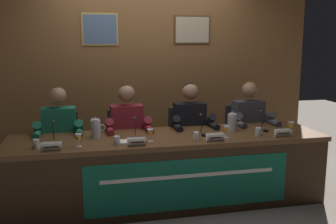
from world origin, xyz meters
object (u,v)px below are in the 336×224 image
juice_glass_center_right (226,130)px  document_stack_center_left (131,141)px  nameplate_center_right (215,137)px  conference_table (171,160)px  water_pitcher_left_side (96,128)px  chair_far_left (61,153)px  panelist_center_right (191,127)px  water_cup_center_left (117,141)px  nameplate_far_right (283,133)px  panelist_center_left (128,131)px  juice_glass_center_left (150,133)px  water_pitcher_right_side (232,122)px  microphone_far_right (264,124)px  microphone_center_right (203,128)px  juice_glass_far_left (79,138)px  nameplate_far_left (51,146)px  water_cup_center_right (196,137)px  water_cup_far_left (36,144)px  microphone_far_left (53,137)px  chair_center_left (126,149)px  panelist_far_left (59,134)px  water_cup_far_right (258,132)px  chair_center_right (187,146)px  panelist_far_right (251,124)px  nameplate_center_left (137,142)px  microphone_center_left (136,132)px  juice_glass_far_right (291,125)px  chair_far_right (243,142)px

juice_glass_center_right → document_stack_center_left: (-0.97, 0.05, -0.08)m
nameplate_center_right → conference_table: bearing=152.2°
water_pitcher_left_side → chair_far_left: bearing=126.3°
chair_far_left → panelist_center_right: 1.52m
nameplate_center_right → water_pitcher_left_side: (-1.14, 0.41, 0.05)m
water_cup_center_left → nameplate_far_right: bearing=-1.9°
water_cup_center_left → juice_glass_center_right: juice_glass_center_right is taller
panelist_center_left → juice_glass_center_left: size_ratio=9.82×
water_pitcher_right_side → juice_glass_center_right: bearing=-122.0°
microphone_far_right → microphone_center_right: bearing=-176.7°
juice_glass_far_left → microphone_center_right: size_ratio=0.57×
water_cup_center_left → nameplate_far_left: bearing=-173.4°
nameplate_far_left → water_cup_center_right: water_cup_center_right is taller
water_cup_far_left → microphone_far_left: size_ratio=0.39×
chair_center_left → microphone_center_right: (0.73, -0.66, 0.37)m
juice_glass_far_left → water_cup_center_left: 0.35m
chair_far_left → panelist_far_left: 0.34m
water_cup_far_left → microphone_far_right: (2.36, 0.18, 0.04)m
panelist_far_left → water_cup_far_right: (2.02, -0.61, 0.06)m
panelist_center_left → chair_center_right: (0.74, 0.20, -0.28)m
chair_center_left → panelist_far_right: bearing=-7.6°
water_pitcher_left_side → panelist_far_left: bearing=140.1°
nameplate_far_left → juice_glass_center_right: size_ratio=1.47×
panelist_center_left → water_cup_far_right: bearing=-25.6°
water_cup_far_left → chair_far_left: bearing=77.9°
microphone_far_left → nameplate_center_right: size_ratio=1.19×
panelist_far_left → nameplate_center_left: (0.74, -0.73, 0.06)m
microphone_center_left → panelist_far_right: (1.46, 0.49, -0.09)m
juice_glass_center_right → water_cup_far_right: 0.36m
juice_glass_far_right → water_cup_far_right: size_ratio=1.46×
conference_table → water_cup_far_right: size_ratio=38.38×
panelist_far_left → chair_far_right: (2.22, 0.20, -0.28)m
microphone_center_left → juice_glass_far_right: (1.64, -0.11, 0.01)m
nameplate_far_left → water_cup_far_left: 0.18m
water_pitcher_left_side → nameplate_center_left: bearing=-48.9°
microphone_far_left → chair_center_left: size_ratio=0.24×
conference_table → juice_glass_far_right: juice_glass_far_right is taller
juice_glass_center_right → conference_table: bearing=169.3°
panelist_far_left → panelist_center_right: bearing=0.0°
microphone_far_left → chair_center_left: microphone_far_left is taller
microphone_center_left → water_pitcher_left_side: (-0.39, 0.17, 0.02)m
water_cup_center_right → water_pitcher_right_side: size_ratio=0.40×
microphone_center_right → chair_far_right: size_ratio=0.24×
water_pitcher_right_side → document_stack_center_left: (-1.14, -0.23, -0.09)m
chair_center_left → water_pitcher_left_side: bearing=-125.1°
water_cup_center_right → nameplate_far_right: size_ratio=0.48×
microphone_center_right → nameplate_far_right: size_ratio=1.22×
chair_far_left → juice_glass_center_right: bearing=-26.2°
panelist_far_right → document_stack_center_left: size_ratio=5.60×
microphone_center_left → panelist_far_right: panelist_far_right is taller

